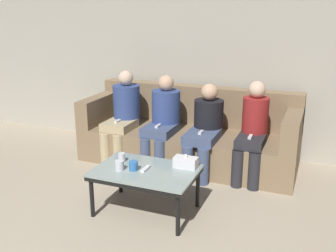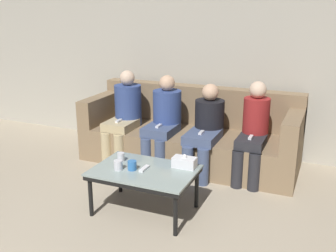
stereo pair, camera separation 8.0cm
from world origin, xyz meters
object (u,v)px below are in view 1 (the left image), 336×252
at_px(seated_person_mid_left, 163,118).
at_px(seated_person_mid_right, 205,126).
at_px(coffee_table, 146,174).
at_px(seated_person_right_end, 253,129).
at_px(cup_near_right, 122,157).
at_px(seated_person_left_end, 123,113).
at_px(cup_near_left, 119,165).
at_px(tissue_box, 186,162).
at_px(couch, 190,136).
at_px(game_remote, 146,169).
at_px(cup_far_center, 133,166).

height_order(seated_person_mid_left, seated_person_mid_right, seated_person_mid_left).
distance_m(seated_person_mid_left, seated_person_mid_right, 0.54).
xyz_separation_m(coffee_table, seated_person_right_end, (0.77, 1.16, 0.19)).
xyz_separation_m(cup_near_right, seated_person_mid_left, (-0.01, 1.08, 0.11)).
bearing_deg(seated_person_left_end, cup_near_left, -63.46).
distance_m(coffee_table, seated_person_mid_right, 1.18).
distance_m(coffee_table, cup_near_left, 0.26).
bearing_deg(seated_person_mid_right, tissue_box, -84.28).
height_order(couch, seated_person_right_end, seated_person_right_end).
xyz_separation_m(cup_near_left, seated_person_right_end, (0.99, 1.25, 0.10)).
height_order(game_remote, seated_person_right_end, seated_person_right_end).
relative_size(game_remote, seated_person_mid_right, 0.15).
bearing_deg(cup_near_right, coffee_table, -17.83).
xyz_separation_m(tissue_box, seated_person_right_end, (0.45, 0.96, 0.09)).
bearing_deg(cup_far_center, game_remote, 25.71).
distance_m(tissue_box, game_remote, 0.38).
bearing_deg(seated_person_right_end, seated_person_mid_left, 179.26).
relative_size(couch, seated_person_mid_left, 2.40).
bearing_deg(seated_person_mid_right, cup_near_left, -110.03).
height_order(couch, tissue_box, couch).
relative_size(couch, tissue_box, 11.96).
bearing_deg(seated_person_mid_left, seated_person_right_end, -0.74).
bearing_deg(game_remote, seated_person_right_end, 56.33).
height_order(seated_person_mid_right, seated_person_right_end, seated_person_right_end).
bearing_deg(game_remote, tissue_box, 30.95).
bearing_deg(coffee_table, seated_person_right_end, 56.33).
distance_m(tissue_box, seated_person_mid_left, 1.17).
bearing_deg(cup_far_center, seated_person_mid_right, 74.49).
relative_size(cup_near_right, seated_person_mid_right, 0.08).
distance_m(couch, cup_near_right, 1.32).
height_order(cup_near_left, seated_person_mid_left, seated_person_mid_left).
height_order(coffee_table, game_remote, game_remote).
bearing_deg(cup_near_right, seated_person_right_end, 44.64).
height_order(tissue_box, game_remote, tissue_box).
height_order(seated_person_left_end, seated_person_mid_left, seated_person_left_end).
distance_m(cup_near_left, cup_far_center, 0.13).
bearing_deg(seated_person_mid_right, couch, 138.19).
xyz_separation_m(coffee_table, cup_near_left, (-0.22, -0.10, 0.09)).
relative_size(coffee_table, cup_near_right, 11.00).
bearing_deg(cup_far_center, cup_near_left, -158.96).
bearing_deg(cup_near_left, seated_person_left_end, 116.54).
height_order(cup_near_right, tissue_box, tissue_box).
relative_size(couch, cup_near_left, 28.56).
xyz_separation_m(couch, tissue_box, (0.37, -1.19, 0.16)).
relative_size(cup_near_right, seated_person_left_end, 0.08).
bearing_deg(couch, cup_far_center, -92.37).
bearing_deg(cup_near_right, seated_person_left_end, 117.18).
bearing_deg(tissue_box, cup_near_left, -152.06).
xyz_separation_m(cup_near_right, cup_far_center, (0.20, -0.15, 0.00)).
height_order(seated_person_mid_left, seated_person_right_end, seated_person_right_end).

